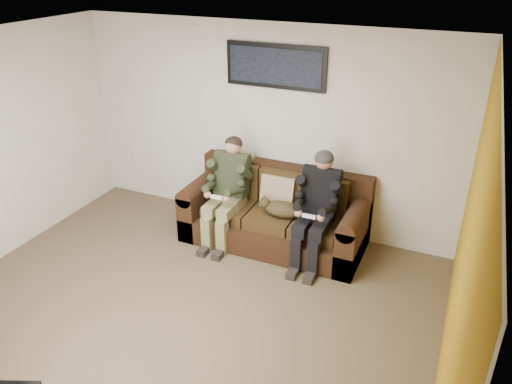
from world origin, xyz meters
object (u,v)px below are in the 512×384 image
at_px(person_right, 317,202).
at_px(cat, 281,209).
at_px(person_left, 228,185).
at_px(framed_poster, 275,66).
at_px(sofa, 276,215).

relative_size(person_right, cat, 1.99).
xyz_separation_m(person_left, cat, (0.70, 0.02, -0.19)).
distance_m(cat, framed_poster, 1.68).
xyz_separation_m(person_left, framed_poster, (0.37, 0.57, 1.37)).
distance_m(sofa, framed_poster, 1.81).
distance_m(sofa, person_left, 0.72).
bearing_deg(person_right, cat, 177.85).
bearing_deg(cat, person_right, -2.15).
xyz_separation_m(sofa, framed_poster, (-0.20, 0.39, 1.76)).
bearing_deg(framed_poster, person_right, -36.51).
distance_m(person_left, person_right, 1.15).
distance_m(person_right, cat, 0.49).
xyz_separation_m(person_right, framed_poster, (-0.77, 0.57, 1.36)).
relative_size(person_left, framed_poster, 1.04).
relative_size(person_left, cat, 1.98).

